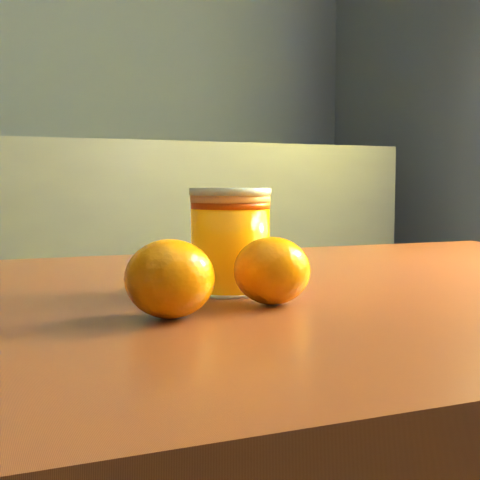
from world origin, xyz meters
name	(u,v)px	position (x,y,z in m)	size (l,w,h in m)	color
table	(323,376)	(0.78, 0.19, 0.61)	(0.95, 0.67, 0.70)	brown
juice_glass	(230,241)	(0.68, 0.17, 0.75)	(0.07, 0.07, 0.09)	orange
orange_front	(272,271)	(0.68, 0.11, 0.73)	(0.06, 0.06, 0.05)	orange
orange_back	(251,258)	(0.72, 0.22, 0.73)	(0.06, 0.06, 0.05)	orange
orange_extra	(170,279)	(0.59, 0.09, 0.73)	(0.06, 0.06, 0.06)	orange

